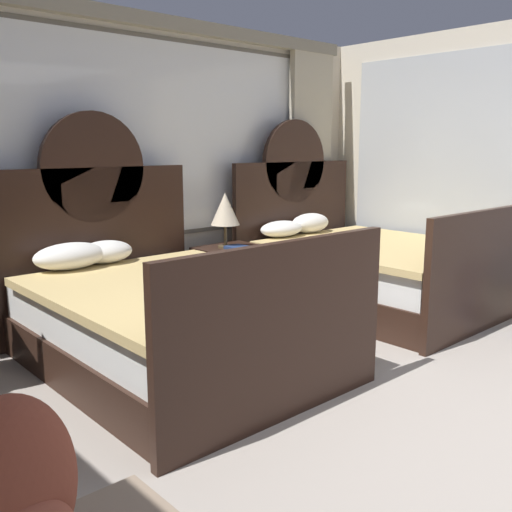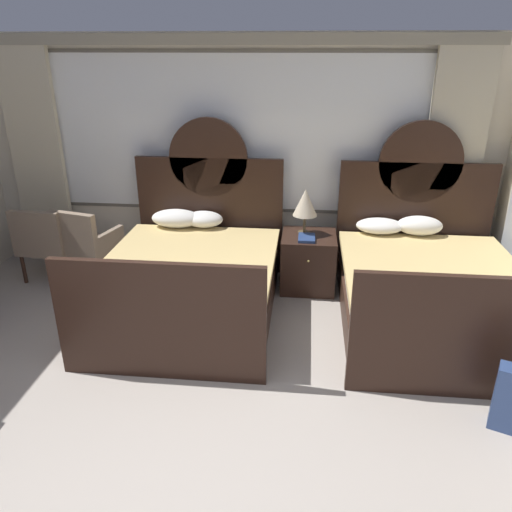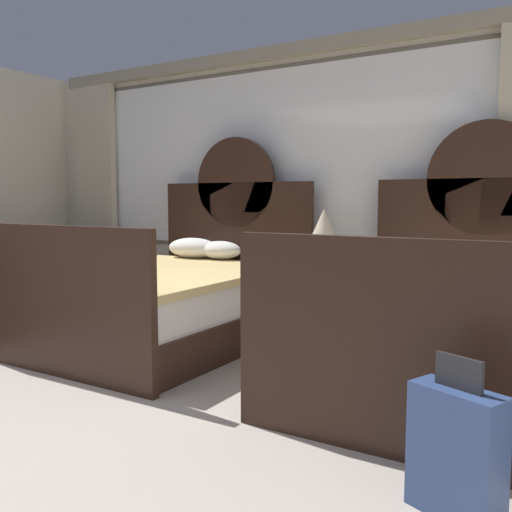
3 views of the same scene
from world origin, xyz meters
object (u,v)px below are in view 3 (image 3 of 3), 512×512
at_px(armchair_by_window_left, 105,267).
at_px(bed_near_mirror, 451,332).
at_px(nightstand_between_beds, 326,305).
at_px(table_lamp_on_nightstand, 324,227).
at_px(bed_near_window, 169,298).
at_px(suitcase_on_floor, 456,452).
at_px(book_on_nightstand, 318,269).
at_px(armchair_by_window_centre, 76,264).

bearing_deg(armchair_by_window_left, bed_near_mirror, -8.94).
bearing_deg(nightstand_between_beds, table_lamp_on_nightstand, 136.27).
xyz_separation_m(bed_near_window, suitcase_on_floor, (2.68, -1.50, -0.11)).
bearing_deg(book_on_nightstand, nightstand_between_beds, 76.94).
height_order(bed_near_mirror, armchair_by_window_centre, bed_near_mirror).
relative_size(nightstand_between_beds, armchair_by_window_left, 0.71).
relative_size(table_lamp_on_nightstand, armchair_by_window_left, 0.58).
relative_size(table_lamp_on_nightstand, suitcase_on_floor, 0.81).
bearing_deg(armchair_by_window_centre, bed_near_mirror, -7.94).
bearing_deg(table_lamp_on_nightstand, bed_near_mirror, -30.58).
distance_m(book_on_nightstand, suitcase_on_floor, 2.59).
height_order(bed_near_window, table_lamp_on_nightstand, bed_near_window).
bearing_deg(table_lamp_on_nightstand, armchair_by_window_centre, -177.25).
distance_m(armchair_by_window_centre, suitcase_on_floor, 4.98).
xyz_separation_m(nightstand_between_beds, armchair_by_window_left, (-2.56, -0.08, 0.18)).
xyz_separation_m(bed_near_mirror, nightstand_between_beds, (-1.17, 0.67, -0.06)).
bearing_deg(nightstand_between_beds, armchair_by_window_left, -178.11).
bearing_deg(armchair_by_window_left, table_lamp_on_nightstand, 3.20).
bearing_deg(nightstand_between_beds, bed_near_mirror, -29.80).
distance_m(nightstand_between_beds, table_lamp_on_nightstand, 0.67).
relative_size(bed_near_window, table_lamp_on_nightstand, 4.42).
height_order(table_lamp_on_nightstand, book_on_nightstand, table_lamp_on_nightstand).
relative_size(table_lamp_on_nightstand, armchair_by_window_centre, 0.58).
height_order(nightstand_between_beds, table_lamp_on_nightstand, table_lamp_on_nightstand).
height_order(armchair_by_window_centre, suitcase_on_floor, armchair_by_window_centre).
distance_m(bed_near_window, armchair_by_window_centre, 1.93).
bearing_deg(bed_near_mirror, nightstand_between_beds, 150.20).
bearing_deg(bed_near_window, table_lamp_on_nightstand, 32.84).
bearing_deg(nightstand_between_beds, bed_near_window, -150.46).
distance_m(bed_near_mirror, nightstand_between_beds, 1.35).
bearing_deg(armchair_by_window_centre, bed_near_window, -17.59).
height_order(bed_near_window, book_on_nightstand, bed_near_window).
xyz_separation_m(armchair_by_window_left, suitcase_on_floor, (4.06, -2.09, -0.23)).
distance_m(bed_near_window, bed_near_mirror, 2.35).
bearing_deg(bed_near_mirror, armchair_by_window_left, 171.06).
relative_size(bed_near_window, suitcase_on_floor, 3.57).
height_order(armchair_by_window_left, suitcase_on_floor, armchair_by_window_left).
bearing_deg(armchair_by_window_centre, suitcase_on_floor, -24.76).
distance_m(bed_near_window, book_on_nightstand, 1.30).
bearing_deg(book_on_nightstand, bed_near_mirror, -24.69).
xyz_separation_m(bed_near_mirror, armchair_by_window_left, (-3.73, 0.59, 0.12)).
relative_size(bed_near_window, armchair_by_window_centre, 2.55).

